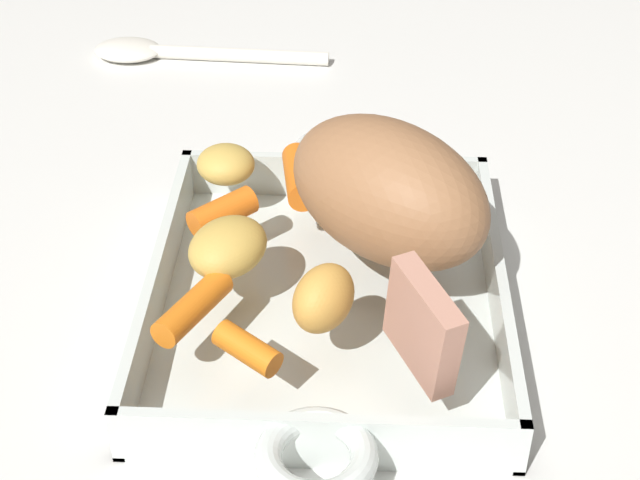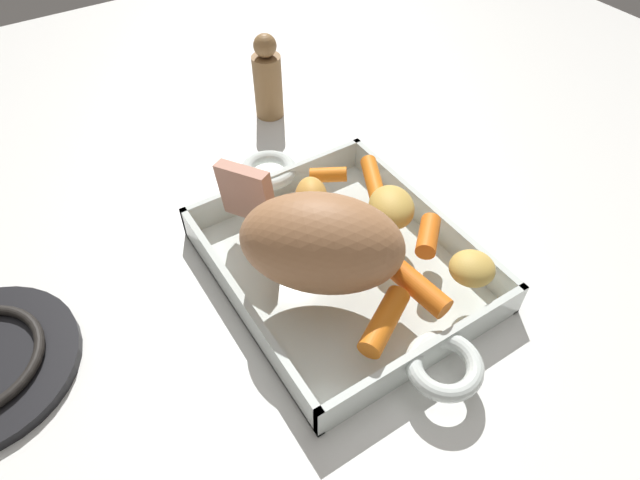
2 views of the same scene
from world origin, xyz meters
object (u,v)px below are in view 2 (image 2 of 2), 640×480
at_px(pork_roast, 322,243).
at_px(roast_slice_outer, 246,193).
at_px(roasting_dish, 341,262).
at_px(potato_golden_large, 391,207).
at_px(baby_carrot_short, 419,288).
at_px(baby_carrot_northeast, 373,180).
at_px(baby_carrot_center_left, 428,236).
at_px(pepper_mill, 268,80).
at_px(baby_carrot_long, 384,321).
at_px(potato_golden_small, 472,268).
at_px(potato_halved, 308,199).
at_px(baby_carrot_southwest, 328,175).

height_order(pork_roast, roast_slice_outer, pork_roast).
xyz_separation_m(roasting_dish, roast_slice_outer, (-0.10, -0.06, 0.06)).
height_order(roasting_dish, potato_golden_large, potato_golden_large).
bearing_deg(baby_carrot_short, baby_carrot_northeast, 158.85).
relative_size(roasting_dish, baby_carrot_center_left, 7.90).
height_order(roast_slice_outer, pepper_mill, pepper_mill).
height_order(roasting_dish, baby_carrot_long, baby_carrot_long).
bearing_deg(potato_golden_small, pepper_mill, 179.98).
xyz_separation_m(baby_carrot_northeast, potato_halved, (-0.00, -0.09, 0.01)).
relative_size(baby_carrot_center_left, potato_halved, 0.99).
bearing_deg(potato_halved, roasting_dish, 3.77).
bearing_deg(baby_carrot_southwest, potato_golden_large, 13.85).
bearing_deg(pepper_mill, roast_slice_outer, -33.69).
distance_m(baby_carrot_long, baby_carrot_northeast, 0.20).
bearing_deg(potato_golden_small, roasting_dish, -141.65).
bearing_deg(potato_golden_large, baby_carrot_southwest, -166.15).
height_order(potato_golden_large, pepper_mill, pepper_mill).
height_order(potato_golden_large, potato_golden_small, potato_golden_large).
relative_size(baby_carrot_center_left, baby_carrot_northeast, 0.76).
height_order(baby_carrot_long, potato_golden_large, potato_golden_large).
distance_m(baby_carrot_short, baby_carrot_northeast, 0.17).
relative_size(pork_roast, baby_carrot_center_left, 3.14).
xyz_separation_m(baby_carrot_southwest, baby_carrot_long, (0.20, -0.07, 0.00)).
height_order(baby_carrot_center_left, potato_golden_large, potato_golden_large).
bearing_deg(potato_halved, baby_carrot_long, -7.70).
bearing_deg(baby_carrot_northeast, baby_carrot_southwest, -132.94).
xyz_separation_m(pork_roast, baby_carrot_short, (0.07, 0.07, -0.04)).
bearing_deg(potato_golden_large, baby_carrot_short, -23.50).
bearing_deg(potato_golden_large, potato_golden_small, 7.79).
bearing_deg(roasting_dish, potato_golden_large, 94.39).
relative_size(baby_carrot_short, potato_golden_small, 1.45).
bearing_deg(pepper_mill, baby_carrot_center_left, -0.79).
bearing_deg(baby_carrot_northeast, baby_carrot_long, -33.67).
bearing_deg(potato_golden_large, roast_slice_outer, -125.34).
xyz_separation_m(baby_carrot_center_left, baby_carrot_short, (0.05, -0.05, 0.00)).
distance_m(roast_slice_outer, pepper_mill, 0.26).
height_order(roast_slice_outer, potato_golden_small, roast_slice_outer).
height_order(baby_carrot_southwest, potato_halved, potato_halved).
bearing_deg(pork_roast, baby_carrot_northeast, 123.43).
bearing_deg(roast_slice_outer, baby_carrot_short, 24.17).
height_order(baby_carrot_long, potato_halved, potato_halved).
bearing_deg(baby_carrot_center_left, baby_carrot_southwest, -166.99).
xyz_separation_m(potato_halved, potato_golden_large, (0.06, 0.07, -0.00)).
distance_m(baby_carrot_center_left, baby_carrot_long, 0.12).
xyz_separation_m(pork_roast, potato_halved, (-0.08, 0.04, -0.03)).
xyz_separation_m(baby_carrot_short, potato_golden_large, (-0.10, 0.04, 0.01)).
bearing_deg(baby_carrot_long, potato_golden_small, 90.98).
distance_m(baby_carrot_southwest, potato_golden_large, 0.09).
height_order(baby_carrot_long, potato_golden_small, potato_golden_small).
distance_m(pork_roast, baby_carrot_northeast, 0.16).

